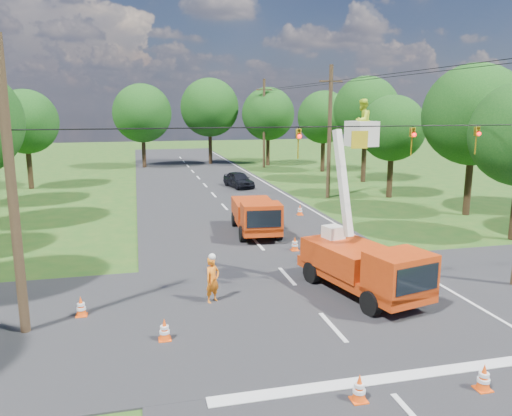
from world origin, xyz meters
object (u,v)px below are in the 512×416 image
object	(u,v)px
tree_far_a	(142,113)
distant_car	(239,180)
second_truck	(256,215)
pole_left	(12,191)
bucket_truck	(364,256)
tree_far_b	(210,108)
tree_right_d	(366,109)
pole_right_mid	(330,131)
traffic_cone_1	(484,378)
traffic_cone_5	(81,307)
traffic_cone_0	(359,388)
ground_worker	(213,280)
traffic_cone_4	(165,330)
tree_far_c	(268,114)
traffic_cone_3	(325,232)
tree_right_b	(474,115)
tree_right_e	(324,117)
pole_right_far	(264,123)
traffic_cone_2	(295,244)
tree_left_f	(26,122)
tree_right_c	(392,128)
traffic_cone_7	(300,210)

from	to	relation	value
tree_far_a	distant_car	bearing A→B (deg)	-65.05
second_truck	pole_left	distance (m)	14.68
bucket_truck	tree_far_b	size ratio (longest dim) A/B	0.70
tree_right_d	bucket_truck	bearing A→B (deg)	-115.42
second_truck	pole_right_mid	world-z (taller)	pole_right_mid
second_truck	traffic_cone_1	bearing A→B (deg)	-79.12
bucket_truck	traffic_cone_5	bearing A→B (deg)	164.14
bucket_truck	pole_left	bearing A→B (deg)	168.56
tree_far_a	traffic_cone_0	bearing A→B (deg)	-85.25
ground_worker	pole_left	bearing A→B (deg)	154.36
traffic_cone_4	tree_far_c	size ratio (longest dim) A/B	0.08
traffic_cone_0	traffic_cone_3	bearing A→B (deg)	71.96
traffic_cone_3	traffic_cone_5	world-z (taller)	same
traffic_cone_3	second_truck	bearing A→B (deg)	150.30
tree_right_b	tree_far_c	bearing A→B (deg)	100.39
bucket_truck	tree_right_d	distance (m)	29.82
traffic_cone_3	pole_left	world-z (taller)	pole_left
bucket_truck	tree_right_b	bearing A→B (deg)	28.24
pole_right_mid	tree_right_b	size ratio (longest dim) A/B	1.04
traffic_cone_0	traffic_cone_5	xyz separation A→B (m)	(-6.98, 6.77, 0.00)
traffic_cone_5	pole_left	bearing A→B (deg)	-151.99
traffic_cone_4	tree_right_e	distance (m)	41.64
traffic_cone_5	tree_far_a	size ratio (longest dim) A/B	0.07
tree_far_b	distant_car	bearing A→B (deg)	-90.83
traffic_cone_4	pole_left	bearing A→B (deg)	159.13
second_truck	tree_right_b	xyz separation A→B (m)	(14.58, 1.73, 5.36)
ground_worker	tree_right_b	xyz separation A→B (m)	(18.41, 10.95, 5.58)
traffic_cone_0	pole_right_far	world-z (taller)	pole_right_far
second_truck	tree_far_c	xyz separation A→B (m)	(9.08, 31.73, 4.98)
traffic_cone_2	pole_right_far	xyz separation A→B (m)	(7.00, 33.39, 4.75)
traffic_cone_4	traffic_cone_2	bearing A→B (deg)	50.49
traffic_cone_0	tree_left_f	xyz separation A→B (m)	(-13.87, 35.93, 5.33)
ground_worker	tree_right_c	world-z (taller)	tree_right_c
second_truck	traffic_cone_4	xyz separation A→B (m)	(-5.70, -11.88, -0.72)
distant_car	traffic_cone_7	world-z (taller)	distant_car
traffic_cone_3	tree_right_e	size ratio (longest dim) A/B	0.08
distant_car	pole_left	world-z (taller)	pole_left
traffic_cone_0	traffic_cone_5	distance (m)	9.73
pole_left	tree_right_c	size ratio (longest dim) A/B	1.15
second_truck	pole_right_far	size ratio (longest dim) A/B	0.57
second_truck	traffic_cone_2	distance (m)	3.88
traffic_cone_2	traffic_cone_3	bearing A→B (deg)	38.43
traffic_cone_4	tree_right_d	distance (m)	35.52
ground_worker	traffic_cone_4	distance (m)	3.29
traffic_cone_7	tree_far_b	size ratio (longest dim) A/B	0.07
pole_left	tree_far_c	xyz separation A→B (m)	(19.00, 42.00, 1.56)
tree_right_b	tree_right_c	distance (m)	7.31
traffic_cone_5	tree_right_b	world-z (taller)	tree_right_b
tree_left_f	tree_far_b	distance (m)	23.30
traffic_cone_0	second_truck	bearing A→B (deg)	85.23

